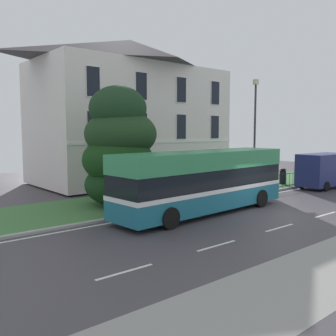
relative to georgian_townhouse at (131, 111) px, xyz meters
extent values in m
cube|color=#423D43|center=(-1.75, -15.06, -5.91)|extent=(60.00, 56.00, 0.06)
cube|color=silver|center=(-1.75, -11.41, -5.88)|extent=(54.00, 0.14, 0.01)
cube|color=silver|center=(-11.75, -16.86, -5.88)|extent=(2.00, 0.12, 0.01)
cube|color=silver|center=(-7.75, -16.86, -5.88)|extent=(2.00, 0.12, 0.01)
cube|color=silver|center=(-3.75, -16.86, -5.88)|extent=(2.00, 0.12, 0.01)
cube|color=silver|center=(0.25, -16.86, -5.88)|extent=(2.00, 0.12, 0.01)
cube|color=#9E9E99|center=(-1.75, -10.94, -5.82)|extent=(57.00, 0.24, 0.12)
cube|color=#40743D|center=(-1.75, -8.01, -5.82)|extent=(57.00, 5.62, 0.12)
cube|color=silver|center=(0.00, 0.01, -1.14)|extent=(15.24, 8.15, 9.23)
pyramid|color=#464045|center=(0.00, 0.01, 4.58)|extent=(15.54, 8.31, 2.22)
cube|color=white|center=(0.00, -4.10, -2.48)|extent=(15.24, 0.06, 0.20)
cube|color=#2D333D|center=(0.00, -4.11, -4.66)|extent=(1.10, 0.06, 2.20)
cube|color=white|center=(-5.71, -4.11, -4.20)|extent=(1.03, 0.04, 1.99)
cube|color=black|center=(-5.71, -4.13, -4.20)|extent=(0.93, 0.03, 1.89)
cube|color=white|center=(-1.90, -4.11, -4.20)|extent=(1.03, 0.04, 1.99)
cube|color=black|center=(-1.90, -4.13, -4.20)|extent=(0.93, 0.03, 1.89)
cube|color=white|center=(1.90, -4.11, -4.20)|extent=(1.03, 0.04, 1.99)
cube|color=black|center=(1.90, -4.13, -4.20)|extent=(0.93, 0.03, 1.89)
cube|color=white|center=(5.71, -4.11, -4.20)|extent=(1.03, 0.04, 1.99)
cube|color=black|center=(5.71, -4.13, -4.20)|extent=(0.93, 0.03, 1.89)
cube|color=white|center=(-5.71, -4.11, -1.36)|extent=(1.03, 0.04, 1.99)
cube|color=black|center=(-5.71, -4.13, -1.36)|extent=(0.93, 0.03, 1.89)
cube|color=white|center=(-1.90, -4.11, -1.36)|extent=(1.03, 0.04, 1.99)
cube|color=black|center=(-1.90, -4.13, -1.36)|extent=(0.93, 0.03, 1.89)
cube|color=white|center=(1.90, -4.11, -1.36)|extent=(1.03, 0.04, 1.99)
cube|color=black|center=(1.90, -4.13, -1.36)|extent=(0.93, 0.03, 1.89)
cube|color=white|center=(5.71, -4.11, -1.36)|extent=(1.03, 0.04, 1.99)
cube|color=black|center=(5.71, -4.13, -1.36)|extent=(0.93, 0.03, 1.89)
cube|color=white|center=(-5.71, -4.11, 1.48)|extent=(1.03, 0.04, 1.99)
cube|color=black|center=(-5.71, -4.13, 1.48)|extent=(0.93, 0.03, 1.89)
cube|color=white|center=(-1.90, -4.11, 1.48)|extent=(1.03, 0.04, 1.99)
cube|color=black|center=(-1.90, -4.13, 1.48)|extent=(0.93, 0.03, 1.89)
cube|color=white|center=(1.90, -4.11, 1.48)|extent=(1.03, 0.04, 1.99)
cube|color=black|center=(1.90, -4.13, 1.48)|extent=(0.93, 0.03, 1.89)
cube|color=white|center=(5.71, -4.11, 1.48)|extent=(1.03, 0.04, 1.99)
cube|color=black|center=(5.71, -4.13, 1.48)|extent=(0.93, 0.03, 1.89)
cube|color=black|center=(0.00, -10.66, -4.81)|extent=(17.29, 0.04, 0.04)
cube|color=black|center=(0.00, -10.66, -5.68)|extent=(17.29, 0.04, 0.04)
cylinder|color=black|center=(-8.65, -10.66, -5.29)|extent=(0.02, 0.02, 0.95)
cylinder|color=black|center=(-8.19, -10.66, -5.29)|extent=(0.02, 0.02, 0.95)
cylinder|color=black|center=(-7.74, -10.66, -5.29)|extent=(0.02, 0.02, 0.95)
cylinder|color=black|center=(-7.28, -10.66, -5.29)|extent=(0.02, 0.02, 0.95)
cylinder|color=black|center=(-6.83, -10.66, -5.29)|extent=(0.02, 0.02, 0.95)
cylinder|color=black|center=(-6.37, -10.66, -5.29)|extent=(0.02, 0.02, 0.95)
cylinder|color=black|center=(-5.92, -10.66, -5.29)|extent=(0.02, 0.02, 0.95)
cylinder|color=black|center=(-5.46, -10.66, -5.29)|extent=(0.02, 0.02, 0.95)
cylinder|color=black|center=(-5.01, -10.66, -5.29)|extent=(0.02, 0.02, 0.95)
cylinder|color=black|center=(-4.55, -10.66, -5.29)|extent=(0.02, 0.02, 0.95)
cylinder|color=black|center=(-4.10, -10.66, -5.29)|extent=(0.02, 0.02, 0.95)
cylinder|color=black|center=(-3.64, -10.66, -5.29)|extent=(0.02, 0.02, 0.95)
cylinder|color=black|center=(-3.19, -10.66, -5.29)|extent=(0.02, 0.02, 0.95)
cylinder|color=black|center=(-2.73, -10.66, -5.29)|extent=(0.02, 0.02, 0.95)
cylinder|color=black|center=(-2.28, -10.66, -5.29)|extent=(0.02, 0.02, 0.95)
cylinder|color=black|center=(-1.82, -10.66, -5.29)|extent=(0.02, 0.02, 0.95)
cylinder|color=black|center=(-1.37, -10.66, -5.29)|extent=(0.02, 0.02, 0.95)
cylinder|color=black|center=(-0.91, -10.66, -5.29)|extent=(0.02, 0.02, 0.95)
cylinder|color=black|center=(-0.46, -10.66, -5.29)|extent=(0.02, 0.02, 0.95)
cylinder|color=black|center=(0.00, -10.66, -5.29)|extent=(0.02, 0.02, 0.95)
cylinder|color=black|center=(0.46, -10.66, -5.29)|extent=(0.02, 0.02, 0.95)
cylinder|color=black|center=(0.91, -10.66, -5.29)|extent=(0.02, 0.02, 0.95)
cylinder|color=black|center=(1.37, -10.66, -5.29)|extent=(0.02, 0.02, 0.95)
cylinder|color=black|center=(1.82, -10.66, -5.29)|extent=(0.02, 0.02, 0.95)
cylinder|color=black|center=(2.28, -10.66, -5.29)|extent=(0.02, 0.02, 0.95)
cylinder|color=black|center=(2.73, -10.66, -5.29)|extent=(0.02, 0.02, 0.95)
cylinder|color=black|center=(3.19, -10.66, -5.29)|extent=(0.02, 0.02, 0.95)
cylinder|color=black|center=(3.64, -10.66, -5.29)|extent=(0.02, 0.02, 0.95)
cylinder|color=black|center=(4.10, -10.66, -5.29)|extent=(0.02, 0.02, 0.95)
cylinder|color=black|center=(4.55, -10.66, -5.29)|extent=(0.02, 0.02, 0.95)
cylinder|color=black|center=(5.01, -10.66, -5.29)|extent=(0.02, 0.02, 0.95)
cylinder|color=black|center=(5.46, -10.66, -5.29)|extent=(0.02, 0.02, 0.95)
cylinder|color=black|center=(5.92, -10.66, -5.29)|extent=(0.02, 0.02, 0.95)
cylinder|color=black|center=(6.37, -10.66, -5.29)|extent=(0.02, 0.02, 0.95)
cylinder|color=black|center=(6.83, -10.66, -5.29)|extent=(0.02, 0.02, 0.95)
cylinder|color=black|center=(7.28, -10.66, -5.29)|extent=(0.02, 0.02, 0.95)
cylinder|color=black|center=(7.74, -10.66, -5.29)|extent=(0.02, 0.02, 0.95)
cylinder|color=black|center=(8.19, -10.66, -5.29)|extent=(0.02, 0.02, 0.95)
cylinder|color=black|center=(8.65, -10.66, -5.29)|extent=(0.02, 0.02, 0.95)
cylinder|color=#423328|center=(-6.64, -8.48, -4.95)|extent=(0.39, 0.39, 1.61)
ellipsoid|color=#153216|center=(-6.40, -8.59, -4.63)|extent=(4.26, 4.26, 2.49)
ellipsoid|color=#163815|center=(-6.75, -8.61, -3.25)|extent=(3.88, 3.88, 2.65)
ellipsoid|color=#1E391D|center=(-6.51, -8.54, -1.86)|extent=(3.95, 3.95, 2.69)
ellipsoid|color=#1A361E|center=(-6.66, -8.52, -0.48)|extent=(3.13, 3.13, 2.47)
cube|color=#1C667C|center=(-4.18, -12.64, -5.10)|extent=(10.61, 2.98, 1.05)
cube|color=white|center=(-4.18, -12.64, -4.61)|extent=(10.63, 3.00, 0.20)
cube|color=black|center=(-4.18, -12.64, -4.08)|extent=(10.53, 2.93, 0.99)
cube|color=#318954|center=(-4.18, -12.64, -3.15)|extent=(10.61, 2.98, 0.87)
cube|color=black|center=(1.08, -12.35, -4.13)|extent=(0.17, 2.01, 0.91)
cube|color=black|center=(1.08, -12.35, -3.19)|extent=(0.16, 1.72, 0.56)
cylinder|color=silver|center=(1.04, -11.58, -5.40)|extent=(0.05, 0.20, 0.20)
cylinder|color=silver|center=(1.12, -13.11, -5.40)|extent=(0.05, 0.20, 0.20)
cylinder|color=black|center=(-0.79, -11.31, -5.40)|extent=(0.98, 0.35, 0.96)
cylinder|color=black|center=(-0.66, -13.59, -5.40)|extent=(0.98, 0.35, 0.96)
cylinder|color=black|center=(-7.70, -11.69, -5.40)|extent=(0.98, 0.35, 0.96)
cylinder|color=black|center=(-7.58, -13.98, -5.40)|extent=(0.98, 0.35, 0.96)
cube|color=navy|center=(8.57, -12.30, -4.50)|extent=(4.37, 2.05, 2.32)
cylinder|color=black|center=(10.87, -11.41, -5.54)|extent=(0.68, 0.24, 0.68)
cylinder|color=black|center=(7.40, -11.34, -5.54)|extent=(0.68, 0.24, 0.68)
cylinder|color=black|center=(7.36, -13.21, -5.54)|extent=(0.68, 0.24, 0.68)
cylinder|color=#333338|center=(3.97, -9.58, -2.11)|extent=(0.14, 0.14, 7.29)
cube|color=beige|center=(3.97, -9.58, 1.71)|extent=(0.36, 0.24, 0.36)
cylinder|color=black|center=(7.42, -9.69, -5.24)|extent=(0.48, 0.48, 1.04)
ellipsoid|color=black|center=(7.42, -9.69, -4.64)|extent=(0.49, 0.49, 0.17)
camera|label=1|loc=(-17.67, -25.97, -1.70)|focal=39.98mm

